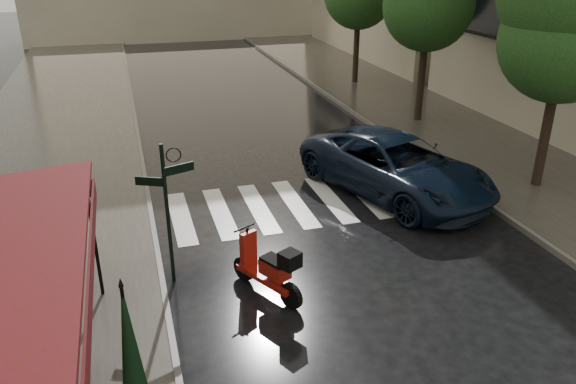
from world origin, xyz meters
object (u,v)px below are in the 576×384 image
scooter (269,269)px  parked_car (396,166)px  pedestrian_with_umbrella (38,196)px  parasol_front (133,367)px

scooter → parked_car: (4.79, 3.95, 0.24)m
pedestrian_with_umbrella → parasol_front: bearing=-101.7°
scooter → parasol_front: (-2.70, -3.41, 1.03)m
pedestrian_with_umbrella → parked_car: (9.13, 1.74, -0.98)m
parked_car → parasol_front: 10.53m
pedestrian_with_umbrella → scooter: 5.03m
scooter → parasol_front: bearing=-156.4°
pedestrian_with_umbrella → scooter: (4.35, -2.21, -1.22)m
scooter → parked_car: bearing=11.4°
scooter → parasol_front: parasol_front is taller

